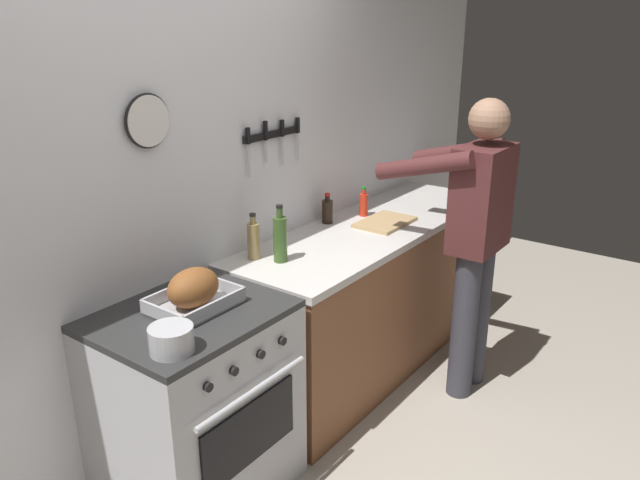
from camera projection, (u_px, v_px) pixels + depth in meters
name	position (u px, v px, depth m)	size (l,w,h in m)	color
wall_back	(164.00, 192.00, 2.74)	(6.00, 0.13, 2.60)	silver
counter_block	(370.00, 294.00, 3.73)	(2.03, 0.65, 0.90)	brown
stove	(197.00, 406.00, 2.66)	(0.76, 0.67, 0.90)	#BCBCC1
person_cook	(475.00, 231.00, 3.30)	(0.51, 0.63, 1.66)	#383842
roasting_pan	(194.00, 291.00, 2.52)	(0.35, 0.26, 0.17)	#B7B7BC
saucepan	(171.00, 339.00, 2.19)	(0.16, 0.16, 0.10)	#B7B7BC
cutting_board	(385.00, 222.00, 3.59)	(0.36, 0.24, 0.02)	tan
bottle_soy_sauce	(327.00, 211.00, 3.58)	(0.06, 0.06, 0.18)	black
bottle_olive_oil	(280.00, 238.00, 3.00)	(0.07, 0.07, 0.29)	#385623
bottle_vinegar	(254.00, 240.00, 3.04)	(0.06, 0.06, 0.23)	#997F4C
bottle_hot_sauce	(364.00, 204.00, 3.71)	(0.05, 0.05, 0.18)	red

